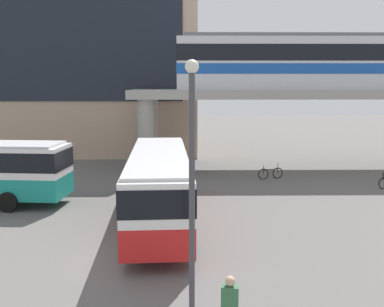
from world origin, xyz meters
The scene contains 7 objects.
ground_plane centered at (0.00, 10.00, 0.00)m, with size 120.00×120.00×0.00m, color #605E5B.
station_building centered at (-8.76, 26.10, 8.86)m, with size 23.61×11.32×17.72m.
elevated_platform centered at (13.35, 16.53, 4.91)m, with size 30.31×5.88×5.75m.
train centered at (13.23, 16.53, 7.72)m, with size 23.53×2.96×3.84m.
bus_main centered at (0.92, 3.95, 1.99)m, with size 3.16×11.15×3.22m.
bicycle_black centered at (7.66, 13.07, 0.36)m, with size 1.72×0.60×1.04m.
lamp_post centered at (2.28, -3.64, 3.99)m, with size 0.36×0.36×6.81m.
Camera 1 is at (2.13, -14.82, 6.22)m, focal length 40.73 mm.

